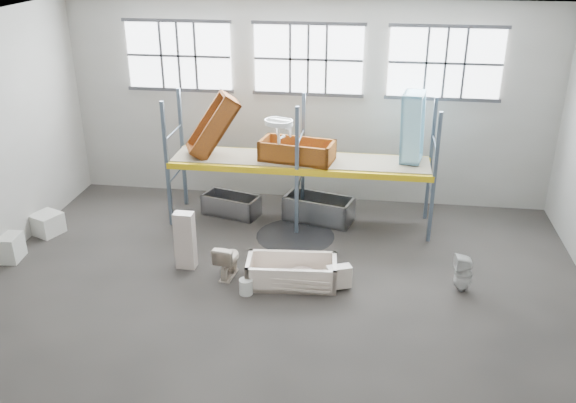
% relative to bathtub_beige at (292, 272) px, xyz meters
% --- Properties ---
extents(floor, '(12.00, 10.00, 0.10)m').
position_rel_bathtub_beige_xyz_m(floor, '(-0.19, -0.67, -0.31)').
color(floor, '#4B4540').
rests_on(floor, ground).
extents(ceiling, '(12.00, 10.00, 0.10)m').
position_rel_bathtub_beige_xyz_m(ceiling, '(-0.19, -0.67, 4.79)').
color(ceiling, silver).
rests_on(ceiling, ground).
extents(wall_back, '(12.00, 0.10, 5.00)m').
position_rel_bathtub_beige_xyz_m(wall_back, '(-0.19, 4.38, 2.24)').
color(wall_back, '#9F9C93').
rests_on(wall_back, ground).
extents(wall_front, '(12.00, 0.10, 5.00)m').
position_rel_bathtub_beige_xyz_m(wall_front, '(-0.19, -5.72, 2.24)').
color(wall_front, '#A19E95').
rests_on(wall_front, ground).
extents(window_left, '(2.60, 0.04, 1.60)m').
position_rel_bathtub_beige_xyz_m(window_left, '(-3.39, 4.27, 3.34)').
color(window_left, white).
rests_on(window_left, wall_back).
extents(window_mid, '(2.60, 0.04, 1.60)m').
position_rel_bathtub_beige_xyz_m(window_mid, '(-0.19, 4.27, 3.34)').
color(window_mid, white).
rests_on(window_mid, wall_back).
extents(window_right, '(2.60, 0.04, 1.60)m').
position_rel_bathtub_beige_xyz_m(window_right, '(3.01, 4.27, 3.34)').
color(window_right, white).
rests_on(window_right, wall_back).
extents(rack_upright_la, '(0.08, 0.08, 3.00)m').
position_rel_bathtub_beige_xyz_m(rack_upright_la, '(-3.19, 2.23, 1.24)').
color(rack_upright_la, slate).
rests_on(rack_upright_la, floor).
extents(rack_upright_lb, '(0.08, 0.08, 3.00)m').
position_rel_bathtub_beige_xyz_m(rack_upright_lb, '(-3.19, 3.43, 1.24)').
color(rack_upright_lb, slate).
rests_on(rack_upright_lb, floor).
extents(rack_upright_ma, '(0.08, 0.08, 3.00)m').
position_rel_bathtub_beige_xyz_m(rack_upright_ma, '(-0.19, 2.23, 1.24)').
color(rack_upright_ma, slate).
rests_on(rack_upright_ma, floor).
extents(rack_upright_mb, '(0.08, 0.08, 3.00)m').
position_rel_bathtub_beige_xyz_m(rack_upright_mb, '(-0.19, 3.43, 1.24)').
color(rack_upright_mb, slate).
rests_on(rack_upright_mb, floor).
extents(rack_upright_ra, '(0.08, 0.08, 3.00)m').
position_rel_bathtub_beige_xyz_m(rack_upright_ra, '(2.81, 2.23, 1.24)').
color(rack_upright_ra, slate).
rests_on(rack_upright_ra, floor).
extents(rack_upright_rb, '(0.08, 0.08, 3.00)m').
position_rel_bathtub_beige_xyz_m(rack_upright_rb, '(2.81, 3.43, 1.24)').
color(rack_upright_rb, slate).
rests_on(rack_upright_rb, floor).
extents(rack_beam_front, '(6.00, 0.10, 0.14)m').
position_rel_bathtub_beige_xyz_m(rack_beam_front, '(-0.19, 2.23, 1.24)').
color(rack_beam_front, yellow).
rests_on(rack_beam_front, floor).
extents(rack_beam_back, '(6.00, 0.10, 0.14)m').
position_rel_bathtub_beige_xyz_m(rack_beam_back, '(-0.19, 3.43, 1.24)').
color(rack_beam_back, yellow).
rests_on(rack_beam_back, floor).
extents(shelf_deck, '(5.90, 1.10, 0.03)m').
position_rel_bathtub_beige_xyz_m(shelf_deck, '(-0.19, 2.83, 1.32)').
color(shelf_deck, gray).
rests_on(shelf_deck, floor).
extents(wet_patch, '(1.80, 1.80, 0.00)m').
position_rel_bathtub_beige_xyz_m(wet_patch, '(-0.19, 2.03, -0.26)').
color(wet_patch, black).
rests_on(wet_patch, floor).
extents(bathtub_beige, '(1.83, 0.97, 0.52)m').
position_rel_bathtub_beige_xyz_m(bathtub_beige, '(0.00, 0.00, 0.00)').
color(bathtub_beige, '#F0DAC8').
rests_on(bathtub_beige, floor).
extents(cistern_spare, '(0.52, 0.38, 0.45)m').
position_rel_bathtub_beige_xyz_m(cistern_spare, '(0.94, -0.09, 0.02)').
color(cistern_spare, beige).
rests_on(cistern_spare, bathtub_beige).
extents(sink_in_tub, '(0.49, 0.49, 0.17)m').
position_rel_bathtub_beige_xyz_m(sink_in_tub, '(0.20, 0.03, -0.10)').
color(sink_in_tub, beige).
rests_on(sink_in_tub, bathtub_beige).
extents(toilet_beige, '(0.50, 0.77, 0.74)m').
position_rel_bathtub_beige_xyz_m(toilet_beige, '(-1.31, 0.11, 0.11)').
color(toilet_beige, beige).
rests_on(toilet_beige, floor).
extents(cistern_tall, '(0.40, 0.27, 1.23)m').
position_rel_bathtub_beige_xyz_m(cistern_tall, '(-2.25, 0.34, 0.36)').
color(cistern_tall, beige).
rests_on(cistern_tall, floor).
extents(toilet_white, '(0.38, 0.38, 0.76)m').
position_rel_bathtub_beige_xyz_m(toilet_white, '(3.32, 0.21, 0.12)').
color(toilet_white, silver).
rests_on(toilet_white, floor).
extents(steel_tub_left, '(1.48, 0.98, 0.50)m').
position_rel_bathtub_beige_xyz_m(steel_tub_left, '(-1.90, 2.99, -0.01)').
color(steel_tub_left, '#98999F').
rests_on(steel_tub_left, floor).
extents(steel_tub_right, '(1.75, 1.14, 0.59)m').
position_rel_bathtub_beige_xyz_m(steel_tub_right, '(0.25, 2.97, 0.04)').
color(steel_tub_right, '#9DA0A5').
rests_on(steel_tub_right, floor).
extents(rust_tub_flat, '(1.77, 1.06, 0.47)m').
position_rel_bathtub_beige_xyz_m(rust_tub_flat, '(-0.25, 2.75, 1.56)').
color(rust_tub_flat, '#9B5A09').
rests_on(rust_tub_flat, shelf_deck).
extents(rust_tub_tilted, '(1.44, 1.16, 1.53)m').
position_rel_bathtub_beige_xyz_m(rust_tub_tilted, '(-2.23, 2.86, 2.04)').
color(rust_tub_tilted, '#8A3F0E').
rests_on(rust_tub_tilted, shelf_deck).
extents(sink_on_shelf, '(0.78, 0.69, 0.57)m').
position_rel_bathtub_beige_xyz_m(sink_on_shelf, '(-0.63, 2.46, 1.84)').
color(sink_on_shelf, white).
rests_on(sink_on_shelf, rust_tub_flat).
extents(blue_tub_upright, '(0.62, 0.81, 1.58)m').
position_rel_bathtub_beige_xyz_m(blue_tub_upright, '(2.31, 3.07, 2.14)').
color(blue_tub_upright, '#9CE0F8').
rests_on(blue_tub_upright, shelf_deck).
extents(bucket, '(0.33, 0.33, 0.31)m').
position_rel_bathtub_beige_xyz_m(bucket, '(-0.82, -0.50, -0.10)').
color(bucket, silver).
rests_on(bucket, floor).
extents(carton_near, '(0.70, 0.62, 0.56)m').
position_rel_bathtub_beige_xyz_m(carton_near, '(-6.15, 0.11, 0.02)').
color(carton_near, silver).
rests_on(carton_near, floor).
extents(carton_far, '(0.76, 0.76, 0.49)m').
position_rel_bathtub_beige_xyz_m(carton_far, '(-5.88, 1.38, -0.02)').
color(carton_far, silver).
rests_on(carton_far, floor).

